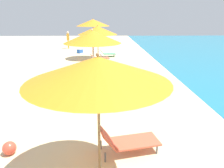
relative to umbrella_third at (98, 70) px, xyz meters
The scene contains 13 objects.
umbrella_third is the anchor object (origin of this frame).
lounger_third_shoreside 2.26m from the umbrella_third, 56.86° to the left, with size 1.49×0.87×0.67m.
umbrella_fourth 4.51m from the umbrella_third, 94.12° to the left, with size 2.11×2.11×2.66m.
lounger_fourth_shoreside 5.92m from the umbrella_third, 85.12° to the left, with size 1.29×0.72×0.59m.
umbrella_fifth 8.77m from the umbrella_third, 91.70° to the left, with size 2.18×2.18×2.62m.
lounger_fifth_shoreside 9.96m from the umbrella_third, 88.43° to the left, with size 1.37×0.87×0.53m.
lounger_fifth_inland 7.83m from the umbrella_third, 83.56° to the left, with size 1.51×0.75×0.64m.
umbrella_farthest 12.53m from the umbrella_third, 93.20° to the left, with size 2.38×2.38×2.93m.
lounger_farthest_shoreside 13.60m from the umbrella_third, 88.70° to the left, with size 1.31×0.80×0.58m.
lounger_farthest_inland 11.69m from the umbrella_third, 91.23° to the left, with size 1.41×0.90×0.53m.
person_walking_near 18.45m from the umbrella_third, 100.85° to the left, with size 0.23×0.37×1.66m.
cooler_box 15.56m from the umbrella_third, 97.61° to the left, with size 0.54×0.58×0.38m.
beach_ball 3.15m from the umbrella_third, 155.88° to the left, with size 0.32×0.32×0.32m, color #E54C38.
Camera 1 is at (0.20, 4.58, 3.11)m, focal length 34.46 mm.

